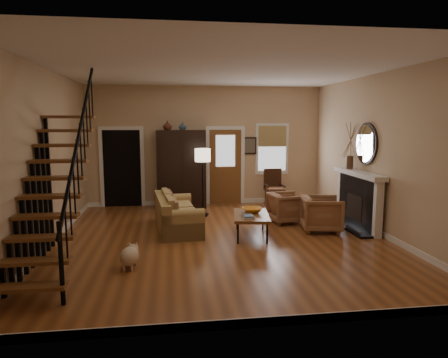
{
  "coord_description": "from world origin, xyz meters",
  "views": [
    {
      "loc": [
        -0.98,
        -7.64,
        2.3
      ],
      "look_at": [
        0.1,
        0.4,
        1.15
      ],
      "focal_mm": 32.0,
      "sensor_mm": 36.0,
      "label": 1
    }
  ],
  "objects": [
    {
      "name": "room",
      "position": [
        -0.41,
        1.76,
        1.51
      ],
      "size": [
        7.0,
        7.33,
        3.3
      ],
      "color": "brown",
      "rests_on": "ground"
    },
    {
      "name": "staircase",
      "position": [
        -2.78,
        -1.3,
        1.6
      ],
      "size": [
        0.94,
        2.8,
        3.2
      ],
      "primitive_type": null,
      "color": "brown",
      "rests_on": "ground"
    },
    {
      "name": "fireplace",
      "position": [
        3.13,
        0.5,
        0.74
      ],
      "size": [
        0.33,
        1.95,
        2.3
      ],
      "color": "black",
      "rests_on": "ground"
    },
    {
      "name": "armoire",
      "position": [
        -0.7,
        3.15,
        1.05
      ],
      "size": [
        1.3,
        0.6,
        2.1
      ],
      "primitive_type": null,
      "color": "black",
      "rests_on": "ground"
    },
    {
      "name": "vase_a",
      "position": [
        -1.05,
        3.05,
        2.22
      ],
      "size": [
        0.24,
        0.24,
        0.25
      ],
      "primitive_type": "imported",
      "color": "#4C2619",
      "rests_on": "armoire"
    },
    {
      "name": "vase_b",
      "position": [
        -0.65,
        3.05,
        2.21
      ],
      "size": [
        0.2,
        0.2,
        0.21
      ],
      "primitive_type": "imported",
      "color": "#334C60",
      "rests_on": "armoire"
    },
    {
      "name": "sofa",
      "position": [
        -0.85,
        0.82,
        0.36
      ],
      "size": [
        1.03,
        2.02,
        0.72
      ],
      "primitive_type": null,
      "rotation": [
        0.0,
        0.0,
        0.1
      ],
      "color": "#AA894D",
      "rests_on": "ground"
    },
    {
      "name": "coffee_table",
      "position": [
        0.62,
        0.12,
        0.23
      ],
      "size": [
        0.87,
        1.28,
        0.46
      ],
      "primitive_type": null,
      "rotation": [
        0.0,
        0.0,
        -0.15
      ],
      "color": "brown",
      "rests_on": "ground"
    },
    {
      "name": "bowl",
      "position": [
        0.67,
        0.27,
        0.51
      ],
      "size": [
        0.41,
        0.41,
        0.1
      ],
      "primitive_type": "imported",
      "color": "orange",
      "rests_on": "coffee_table"
    },
    {
      "name": "books",
      "position": [
        0.5,
        -0.18,
        0.49
      ],
      "size": [
        0.22,
        0.3,
        0.06
      ],
      "primitive_type": null,
      "color": "beige",
      "rests_on": "coffee_table"
    },
    {
      "name": "armchair_left",
      "position": [
        2.19,
        0.32,
        0.37
      ],
      "size": [
        0.95,
        0.93,
        0.74
      ],
      "primitive_type": "imported",
      "rotation": [
        0.0,
        0.0,
        1.39
      ],
      "color": "brown",
      "rests_on": "ground"
    },
    {
      "name": "armchair_right",
      "position": [
        1.66,
        1.15,
        0.35
      ],
      "size": [
        0.85,
        0.83,
        0.69
      ],
      "primitive_type": "imported",
      "rotation": [
        0.0,
        0.0,
        1.7
      ],
      "color": "brown",
      "rests_on": "ground"
    },
    {
      "name": "floor_lamp",
      "position": [
        -0.2,
        2.06,
        0.84
      ],
      "size": [
        0.48,
        0.48,
        1.67
      ],
      "primitive_type": null,
      "rotation": [
        0.0,
        0.0,
        -0.29
      ],
      "color": "black",
      "rests_on": "ground"
    },
    {
      "name": "side_chair",
      "position": [
        1.85,
        2.95,
        0.51
      ],
      "size": [
        0.54,
        0.54,
        1.02
      ],
      "primitive_type": null,
      "color": "#391F12",
      "rests_on": "ground"
    },
    {
      "name": "dog",
      "position": [
        -1.66,
        -1.41,
        0.18
      ],
      "size": [
        0.36,
        0.53,
        0.36
      ],
      "primitive_type": null,
      "rotation": [
        0.0,
        0.0,
        -0.15
      ],
      "color": "beige",
      "rests_on": "ground"
    }
  ]
}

